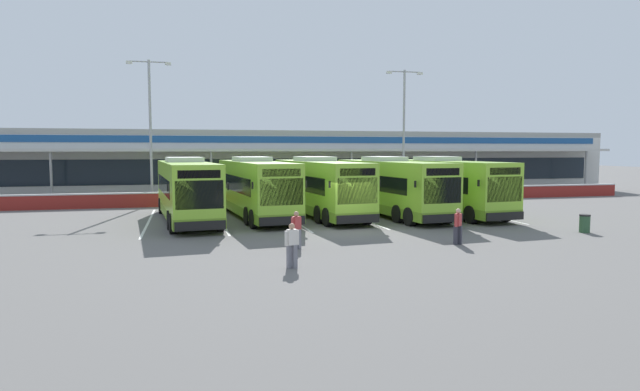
% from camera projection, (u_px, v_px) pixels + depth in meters
% --- Properties ---
extents(ground_plane, '(200.00, 200.00, 0.00)m').
position_uv_depth(ground_plane, '(349.00, 230.00, 28.42)').
color(ground_plane, '#605E5B').
extents(terminal_building, '(70.00, 13.00, 6.00)m').
position_uv_depth(terminal_building, '(270.00, 162.00, 54.16)').
color(terminal_building, silver).
rests_on(terminal_building, ground).
extents(red_barrier_wall, '(60.00, 0.40, 1.10)m').
position_uv_depth(red_barrier_wall, '(295.00, 196.00, 42.38)').
color(red_barrier_wall, maroon).
rests_on(red_barrier_wall, ground).
extents(coach_bus_leftmost, '(3.92, 12.34, 3.78)m').
position_uv_depth(coach_bus_leftmost, '(187.00, 191.00, 31.71)').
color(coach_bus_leftmost, '#8CC633').
rests_on(coach_bus_leftmost, ground).
extents(coach_bus_left_centre, '(3.92, 12.34, 3.78)m').
position_uv_depth(coach_bus_left_centre, '(256.00, 189.00, 33.51)').
color(coach_bus_left_centre, '#8CC633').
rests_on(coach_bus_left_centre, ground).
extents(coach_bus_centre, '(3.92, 12.34, 3.78)m').
position_uv_depth(coach_bus_centre, '(319.00, 188.00, 34.29)').
color(coach_bus_centre, '#8CC633').
rests_on(coach_bus_centre, ground).
extents(coach_bus_right_centre, '(3.92, 12.34, 3.78)m').
position_uv_depth(coach_bus_right_centre, '(391.00, 188.00, 34.51)').
color(coach_bus_right_centre, '#8CC633').
rests_on(coach_bus_right_centre, ground).
extents(coach_bus_rightmost, '(3.92, 12.34, 3.78)m').
position_uv_depth(coach_bus_rightmost, '(444.00, 187.00, 35.43)').
color(coach_bus_rightmost, '#8CC633').
rests_on(coach_bus_rightmost, ground).
extents(bay_stripe_far_west, '(0.14, 13.00, 0.01)m').
position_uv_depth(bay_stripe_far_west, '(149.00, 222.00, 31.66)').
color(bay_stripe_far_west, silver).
rests_on(bay_stripe_far_west, ground).
extents(bay_stripe_west, '(0.14, 13.00, 0.01)m').
position_uv_depth(bay_stripe_west, '(221.00, 219.00, 32.68)').
color(bay_stripe_west, silver).
rests_on(bay_stripe_west, ground).
extents(bay_stripe_mid_west, '(0.14, 13.00, 0.01)m').
position_uv_depth(bay_stripe_mid_west, '(289.00, 217.00, 33.70)').
color(bay_stripe_mid_west, silver).
rests_on(bay_stripe_mid_west, ground).
extents(bay_stripe_centre, '(0.14, 13.00, 0.01)m').
position_uv_depth(bay_stripe_centre, '(353.00, 215.00, 34.72)').
color(bay_stripe_centre, silver).
rests_on(bay_stripe_centre, ground).
extents(bay_stripe_mid_east, '(0.14, 13.00, 0.01)m').
position_uv_depth(bay_stripe_mid_east, '(413.00, 213.00, 35.74)').
color(bay_stripe_mid_east, silver).
rests_on(bay_stripe_mid_east, ground).
extents(bay_stripe_east, '(0.14, 13.00, 0.01)m').
position_uv_depth(bay_stripe_east, '(470.00, 212.00, 36.76)').
color(bay_stripe_east, silver).
rests_on(bay_stripe_east, ground).
extents(pedestrian_with_handbag, '(0.63, 0.49, 1.62)m').
position_uv_depth(pedestrian_with_handbag, '(296.00, 229.00, 22.93)').
color(pedestrian_with_handbag, slate).
rests_on(pedestrian_with_handbag, ground).
extents(pedestrian_in_dark_coat, '(0.46, 0.42, 1.62)m').
position_uv_depth(pedestrian_in_dark_coat, '(458.00, 225.00, 24.01)').
color(pedestrian_in_dark_coat, '#33333D').
rests_on(pedestrian_in_dark_coat, ground).
extents(pedestrian_child, '(0.54, 0.30, 1.62)m').
position_uv_depth(pedestrian_child, '(292.00, 244.00, 19.22)').
color(pedestrian_child, slate).
rests_on(pedestrian_child, ground).
extents(lamp_post_west, '(3.24, 0.28, 11.00)m').
position_uv_depth(lamp_post_west, '(150.00, 123.00, 40.99)').
color(lamp_post_west, '#9E9EA3').
rests_on(lamp_post_west, ground).
extents(lamp_post_centre, '(3.24, 0.28, 11.00)m').
position_uv_depth(lamp_post_centre, '(404.00, 126.00, 46.19)').
color(lamp_post_centre, '#9E9EA3').
rests_on(lamp_post_centre, ground).
extents(litter_bin, '(0.54, 0.54, 0.93)m').
position_uv_depth(litter_bin, '(585.00, 223.00, 27.53)').
color(litter_bin, '#2D5133').
rests_on(litter_bin, ground).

